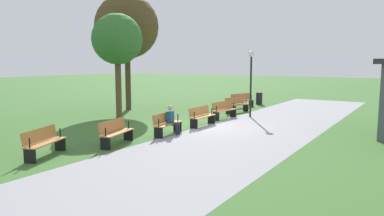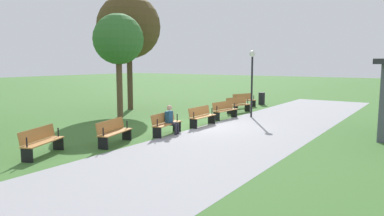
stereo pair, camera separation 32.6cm
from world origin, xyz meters
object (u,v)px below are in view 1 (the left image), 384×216
Objects in this scene: bench_6 at (44,142)px; bench_1 at (236,104)px; bench_0 at (242,100)px; bench_3 at (202,116)px; lamp_post at (251,70)px; person_seated at (172,119)px; tree_1 at (127,27)px; bench_5 at (116,132)px; trash_bin at (259,98)px; bench_2 at (224,110)px; tree_3 at (117,40)px; bench_4 at (167,123)px.

bench_1 is at bearing 155.65° from bench_6.
bench_1 is (2.40, 0.75, 0.00)m from bench_0.
bench_3 is (7.40, 1.35, 0.00)m from bench_0.
person_seated is at bearing -7.99° from lamp_post.
tree_1 is 1.98× the size of lamp_post.
bench_3 is 0.97× the size of bench_6.
bench_5 is 0.50× the size of lamp_post.
bench_6 is at bearing -1.16° from trash_bin.
bench_5 is 10.75m from tree_1.
bench_2 and bench_6 have the same top height.
bench_5 is at bearing 1.60° from trash_bin.
tree_3 reaches higher than bench_5.
bench_4 is 5.03m from bench_6.
tree_3 is 6.45× the size of trash_bin.
bench_6 is (12.39, -0.75, 0.00)m from bench_1.
bench_2 is at bearing 34.73° from bench_0.
bench_3 is 0.24× the size of tree_1.
bench_3 is 4.34m from lamp_post.
bench_3 is at bearing -12.34° from lamp_post.
lamp_post reaches higher than person_seated.
bench_2 is at bearing 174.45° from person_seated.
bench_4 is at bearing -38.68° from person_seated.
person_seated is (-0.19, 0.12, 0.16)m from bench_4.
bench_6 is (2.40, -0.75, 0.00)m from bench_5.
lamp_post reaches higher than bench_1.
bench_2 is at bearing -38.36° from lamp_post.
trash_bin is (-9.78, 3.99, -3.69)m from tree_3.
bench_5 is at bearing 13.93° from bench_1.
bench_6 is 11.53m from lamp_post.
tree_1 is (2.53, -6.22, 4.62)m from bench_1.
bench_6 is at bearing -21.57° from person_seated.
bench_4 is at bearing 4.09° from trash_bin.
bench_2 is at bearing 173.04° from bench_4.
bench_1 and bench_4 have the same top height.
bench_0 and bench_3 have the same top height.
lamp_post reaches higher than bench_2.
bench_4 is 9.52m from tree_1.
trash_bin is (-7.00, -0.86, -0.05)m from bench_2.
lamp_post is (3.65, 2.17, 2.04)m from bench_0.
tree_1 is (-4.78, -6.79, 4.45)m from person_seated.
lamp_post is (-1.28, 7.64, -2.57)m from tree_1.
bench_3 and bench_4 have the same top height.
bench_1 is at bearing 176.50° from bench_4.
bench_4 is 6.47m from tree_3.
bench_1 is at bearing 166.07° from bench_5.
lamp_post is (-11.14, 2.17, 2.04)m from bench_6.
bench_3 is 7.52m from bench_6.
tree_3 is at bearing -151.01° from bench_5.
bench_6 is 16.91m from trash_bin.
bench_1 is at bearing 38.19° from bench_0.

